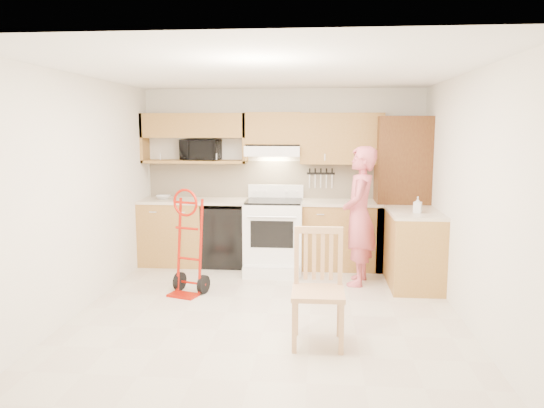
# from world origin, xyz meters

# --- Properties ---
(floor) EXTENTS (4.00, 4.50, 0.02)m
(floor) POSITION_xyz_m (0.00, 0.00, -0.01)
(floor) COLOR #BEB19C
(floor) RESTS_ON ground
(ceiling) EXTENTS (4.00, 4.50, 0.02)m
(ceiling) POSITION_xyz_m (0.00, 0.00, 2.51)
(ceiling) COLOR white
(ceiling) RESTS_ON ground
(wall_back) EXTENTS (4.00, 0.02, 2.50)m
(wall_back) POSITION_xyz_m (0.00, 2.26, 1.25)
(wall_back) COLOR silver
(wall_back) RESTS_ON ground
(wall_front) EXTENTS (4.00, 0.02, 2.50)m
(wall_front) POSITION_xyz_m (0.00, -2.26, 1.25)
(wall_front) COLOR silver
(wall_front) RESTS_ON ground
(wall_left) EXTENTS (0.02, 4.50, 2.50)m
(wall_left) POSITION_xyz_m (-2.01, 0.00, 1.25)
(wall_left) COLOR silver
(wall_left) RESTS_ON ground
(wall_right) EXTENTS (0.02, 4.50, 2.50)m
(wall_right) POSITION_xyz_m (2.01, 0.00, 1.25)
(wall_right) COLOR silver
(wall_right) RESTS_ON ground
(backsplash) EXTENTS (3.92, 0.03, 0.55)m
(backsplash) POSITION_xyz_m (0.00, 2.23, 1.20)
(backsplash) COLOR beige
(backsplash) RESTS_ON wall_back
(lower_cab_left) EXTENTS (0.90, 0.60, 0.90)m
(lower_cab_left) POSITION_xyz_m (-1.55, 1.95, 0.45)
(lower_cab_left) COLOR olive
(lower_cab_left) RESTS_ON ground
(dishwasher) EXTENTS (0.60, 0.60, 0.85)m
(dishwasher) POSITION_xyz_m (-0.80, 1.95, 0.42)
(dishwasher) COLOR black
(dishwasher) RESTS_ON ground
(lower_cab_right) EXTENTS (1.14, 0.60, 0.90)m
(lower_cab_right) POSITION_xyz_m (0.83, 1.95, 0.45)
(lower_cab_right) COLOR olive
(lower_cab_right) RESTS_ON ground
(countertop_left) EXTENTS (1.50, 0.63, 0.04)m
(countertop_left) POSITION_xyz_m (-1.25, 1.95, 0.92)
(countertop_left) COLOR #B9AD99
(countertop_left) RESTS_ON lower_cab_left
(countertop_right) EXTENTS (1.14, 0.63, 0.04)m
(countertop_right) POSITION_xyz_m (0.83, 1.95, 0.92)
(countertop_right) COLOR #B9AD99
(countertop_right) RESTS_ON lower_cab_right
(cab_return_right) EXTENTS (0.60, 1.00, 0.90)m
(cab_return_right) POSITION_xyz_m (1.70, 1.15, 0.45)
(cab_return_right) COLOR olive
(cab_return_right) RESTS_ON ground
(countertop_return) EXTENTS (0.63, 1.00, 0.04)m
(countertop_return) POSITION_xyz_m (1.70, 1.15, 0.92)
(countertop_return) COLOR #B9AD99
(countertop_return) RESTS_ON cab_return_right
(pantry_tall) EXTENTS (0.70, 0.60, 2.10)m
(pantry_tall) POSITION_xyz_m (1.65, 1.95, 1.05)
(pantry_tall) COLOR #5A3615
(pantry_tall) RESTS_ON ground
(upper_cab_left) EXTENTS (1.50, 0.33, 0.34)m
(upper_cab_left) POSITION_xyz_m (-1.25, 2.08, 1.98)
(upper_cab_left) COLOR olive
(upper_cab_left) RESTS_ON wall_back
(upper_shelf_mw) EXTENTS (1.50, 0.33, 0.04)m
(upper_shelf_mw) POSITION_xyz_m (-1.25, 2.08, 1.47)
(upper_shelf_mw) COLOR olive
(upper_shelf_mw) RESTS_ON wall_back
(upper_cab_center) EXTENTS (0.76, 0.33, 0.44)m
(upper_cab_center) POSITION_xyz_m (-0.12, 2.08, 1.94)
(upper_cab_center) COLOR olive
(upper_cab_center) RESTS_ON wall_back
(upper_cab_right) EXTENTS (1.14, 0.33, 0.70)m
(upper_cab_right) POSITION_xyz_m (0.83, 2.08, 1.80)
(upper_cab_right) COLOR olive
(upper_cab_right) RESTS_ON wall_back
(range_hood) EXTENTS (0.76, 0.46, 0.14)m
(range_hood) POSITION_xyz_m (-0.12, 2.02, 1.63)
(range_hood) COLOR white
(range_hood) RESTS_ON wall_back
(knife_strip) EXTENTS (0.40, 0.05, 0.29)m
(knife_strip) POSITION_xyz_m (0.55, 2.21, 1.24)
(knife_strip) COLOR black
(knife_strip) RESTS_ON backsplash
(microwave) EXTENTS (0.56, 0.40, 0.29)m
(microwave) POSITION_xyz_m (-1.16, 2.08, 1.64)
(microwave) COLOR black
(microwave) RESTS_ON upper_shelf_mw
(range) EXTENTS (0.78, 1.03, 1.15)m
(range) POSITION_xyz_m (-0.08, 1.69, 0.57)
(range) COLOR white
(range) RESTS_ON ground
(person) EXTENTS (0.52, 0.69, 1.73)m
(person) POSITION_xyz_m (1.03, 1.18, 0.86)
(person) COLOR #C1535F
(person) RESTS_ON ground
(hand_truck) EXTENTS (0.55, 0.53, 1.13)m
(hand_truck) POSITION_xyz_m (-1.01, 0.57, 0.56)
(hand_truck) COLOR #9E1205
(hand_truck) RESTS_ON ground
(dining_chair) EXTENTS (0.47, 0.51, 1.05)m
(dining_chair) POSITION_xyz_m (0.53, -0.75, 0.52)
(dining_chair) COLOR tan
(dining_chair) RESTS_ON ground
(soap_bottle) EXTENTS (0.12, 0.12, 0.20)m
(soap_bottle) POSITION_xyz_m (1.70, 1.01, 1.04)
(soap_bottle) COLOR white
(soap_bottle) RESTS_ON countertop_return
(bowl) EXTENTS (0.25, 0.25, 0.05)m
(bowl) POSITION_xyz_m (-1.69, 1.95, 0.97)
(bowl) COLOR white
(bowl) RESTS_ON countertop_left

